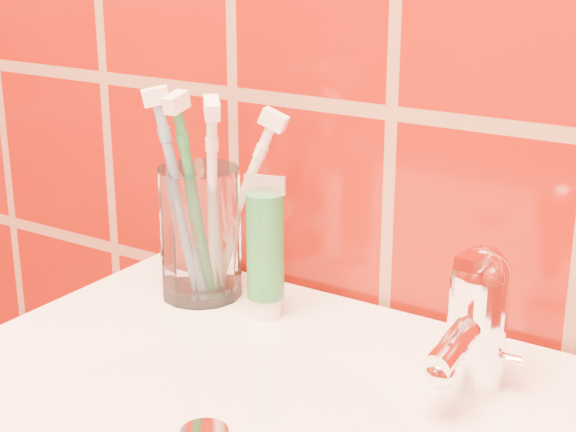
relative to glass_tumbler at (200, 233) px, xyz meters
The scene contains 7 objects.
glass_tumbler is the anchor object (origin of this frame).
toothpaste_tube 0.08m from the glass_tumbler, ahead, with size 0.04×0.04×0.14m.
faucet 0.30m from the glass_tumbler, ahead, with size 0.05×0.11×0.12m.
toothbrush_0 0.05m from the glass_tumbler, 30.75° to the left, with size 0.10×0.04×0.20m, color white, non-canonical shape.
toothbrush_1 0.05m from the glass_tumbler, 61.26° to the right, with size 0.03×0.07×0.22m, color #1E713B, non-canonical shape.
toothbrush_2 0.05m from the glass_tumbler, 105.24° to the right, with size 0.05×0.05×0.22m, color #6893BA, non-canonical shape.
toothbrush_3 0.05m from the glass_tumbler, 27.03° to the right, with size 0.06×0.07×0.22m, color silver, non-canonical shape.
Camera 1 is at (0.36, 0.47, 1.21)m, focal length 55.00 mm.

